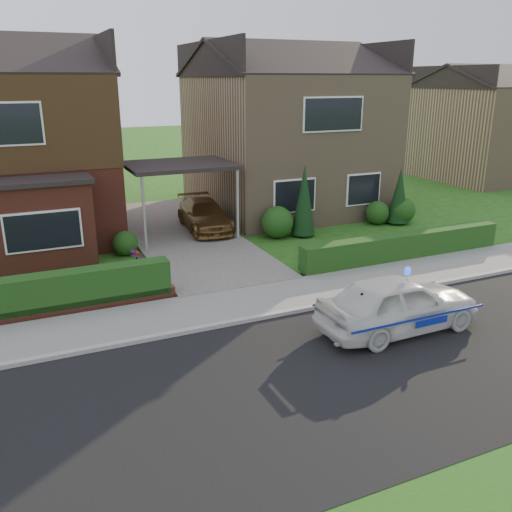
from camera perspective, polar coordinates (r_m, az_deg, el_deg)
ground at (r=11.32m, az=8.95°, el=-12.24°), size 120.00×120.00×0.00m
road at (r=11.32m, az=8.95°, el=-12.24°), size 60.00×6.00×0.02m
kerb at (r=13.64m, az=1.99°, el=-6.20°), size 60.00×0.16×0.12m
sidewalk at (r=14.52m, az=0.16°, el=-4.68°), size 60.00×2.00×0.10m
driveway at (r=20.65m, az=-7.76°, el=2.20°), size 3.80×12.00×0.12m
house_left at (r=22.07m, az=-25.33°, el=11.62°), size 7.50×9.53×7.25m
house_right at (r=24.89m, az=3.03°, el=13.51°), size 7.50×8.06×7.25m
carport_link at (r=20.05m, az=-8.04°, el=9.32°), size 3.80×3.00×2.77m
dwarf_wall at (r=14.48m, az=-23.49°, el=-5.79°), size 7.70×0.25×0.36m
hedge_left at (r=14.69m, az=-23.42°, el=-6.21°), size 7.50×0.55×0.90m
hedge_right at (r=18.46m, az=15.13°, el=-0.41°), size 7.50×0.55×0.80m
shrub_left_mid at (r=18.16m, az=-18.42°, el=1.16°), size 1.32×1.32×1.32m
shrub_left_near at (r=18.71m, az=-13.60°, el=1.31°), size 0.84×0.84×0.84m
shrub_right_near at (r=20.19m, az=2.25°, el=3.58°), size 1.20×1.20×1.20m
shrub_right_mid at (r=22.66m, az=12.64°, el=4.47°), size 0.96×0.96×0.96m
shrub_right_far at (r=23.03m, az=15.10°, el=4.64°), size 1.08×1.08×1.08m
conifer_a at (r=20.31m, az=5.06°, el=5.64°), size 0.90×0.90×2.60m
conifer_b at (r=22.78m, az=14.83°, el=5.97°), size 0.90×0.90×2.20m
neighbour_right at (r=35.22m, az=22.89°, el=11.79°), size 6.50×7.00×5.20m
police_car at (r=13.13m, az=14.73°, el=-4.90°), size 3.65×3.99×1.52m
driveway_car at (r=21.05m, az=-5.45°, el=4.33°), size 1.87×3.94×1.11m
potted_plant_c at (r=16.57m, az=-12.42°, el=-0.79°), size 0.66×0.66×0.84m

